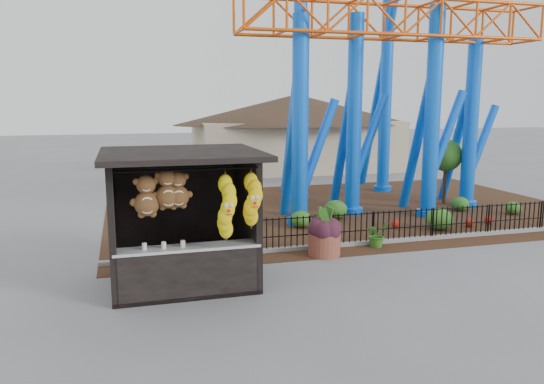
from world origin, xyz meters
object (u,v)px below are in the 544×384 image
object	(u,v)px
prize_booth	(184,221)
terracotta_planter	(324,244)
roller_coaster	(372,42)
potted_plant	(377,234)

from	to	relation	value
prize_booth	terracotta_planter	xyz separation A→B (m)	(3.98, 1.45, -1.23)
prize_booth	roller_coaster	distance (m)	11.99
prize_booth	roller_coaster	size ratio (longest dim) A/B	0.32
roller_coaster	potted_plant	xyz separation A→B (m)	(-2.35, -5.53, -6.06)
terracotta_planter	potted_plant	world-z (taller)	potted_plant
prize_booth	potted_plant	world-z (taller)	prize_booth
potted_plant	terracotta_planter	bearing A→B (deg)	177.97
terracotta_planter	potted_plant	bearing A→B (deg)	11.61
roller_coaster	terracotta_planter	xyz separation A→B (m)	(-4.13, -5.89, -6.13)
terracotta_planter	potted_plant	size ratio (longest dim) A/B	1.16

